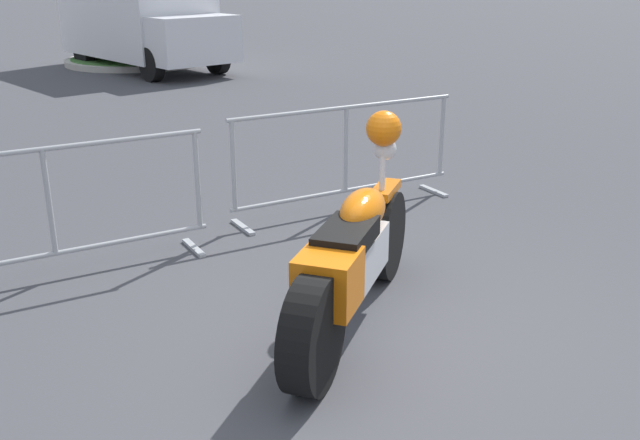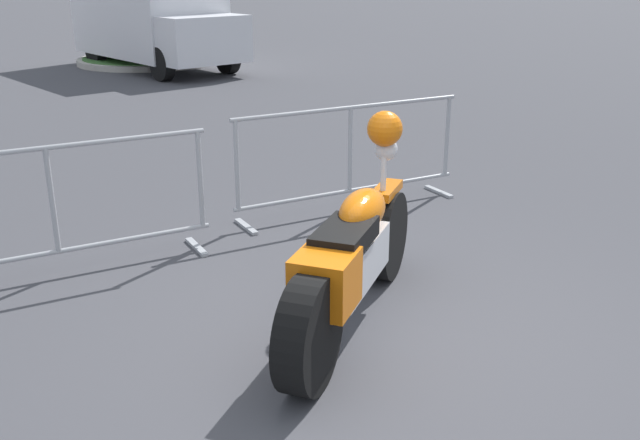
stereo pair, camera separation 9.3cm
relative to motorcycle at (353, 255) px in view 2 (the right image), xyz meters
The scene contains 6 objects.
ground_plane 0.62m from the motorcycle, 87.09° to the right, with size 120.00×120.00×0.00m, color #424247.
motorcycle is the anchor object (origin of this frame).
crowd_barrier_near 2.47m from the motorcycle, 125.94° to the left, with size 2.53×0.66×1.07m.
crowd_barrier_far 2.47m from the motorcycle, 54.04° to the left, with size 2.53×0.66×1.07m.
delivery_van 13.63m from the motorcycle, 73.73° to the left, with size 2.53×5.20×2.31m.
planter_island 14.65m from the motorcycle, 74.36° to the left, with size 3.52×3.52×1.10m.
Camera 2 is at (-2.70, -3.21, 2.37)m, focal length 40.00 mm.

